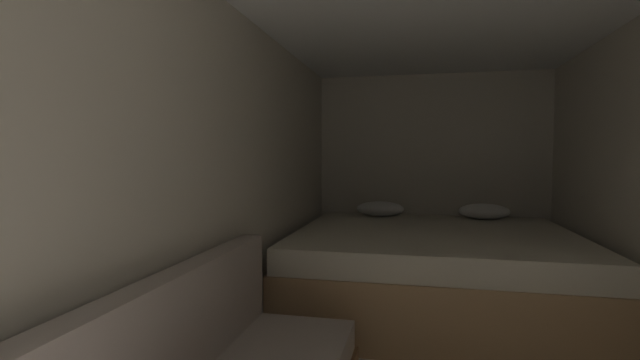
# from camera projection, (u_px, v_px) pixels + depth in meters

# --- Properties ---
(wall_back) EXTENTS (2.46, 0.05, 2.14)m
(wall_back) POSITION_uv_depth(u_px,v_px,m) (431.00, 176.00, 4.69)
(wall_back) COLOR beige
(wall_back) RESTS_ON ground
(wall_left) EXTENTS (0.05, 5.03, 2.14)m
(wall_left) POSITION_uv_depth(u_px,v_px,m) (221.00, 193.00, 2.47)
(wall_left) COLOR beige
(wall_left) RESTS_ON ground
(bed) EXTENTS (2.24, 2.03, 0.82)m
(bed) POSITION_uv_depth(u_px,v_px,m) (433.00, 269.00, 3.68)
(bed) COLOR tan
(bed) RESTS_ON ground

